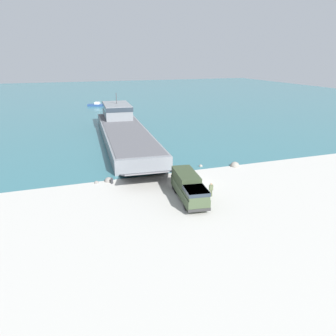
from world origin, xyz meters
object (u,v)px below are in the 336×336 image
object	(u,v)px
moored_boat_c	(96,105)
moored_boat_b	(120,108)
military_truck	(189,187)
moored_boat_a	(121,109)
landing_craft	(123,128)
mooring_bollard	(112,180)
soldier_on_ramp	(211,189)

from	to	relation	value
moored_boat_c	moored_boat_b	bearing A→B (deg)	-120.53
military_truck	moored_boat_c	xyz separation A→B (m)	(-0.18, 76.98, -1.01)
moored_boat_b	moored_boat_a	bearing A→B (deg)	158.73
landing_craft	military_truck	bearing A→B (deg)	-84.18
landing_craft	moored_boat_a	bearing A→B (deg)	83.91
moored_boat_b	mooring_bollard	size ratio (longest dim) A/B	7.80
military_truck	moored_boat_b	bearing A→B (deg)	-177.41
moored_boat_a	moored_boat_c	xyz separation A→B (m)	(-5.51, 12.22, -0.12)
soldier_on_ramp	moored_boat_a	bearing A→B (deg)	10.53
soldier_on_ramp	moored_boat_b	bearing A→B (deg)	10.41
soldier_on_ramp	moored_boat_c	distance (m)	77.24
moored_boat_a	mooring_bollard	world-z (taller)	moored_boat_a
soldier_on_ramp	landing_craft	bearing A→B (deg)	18.90
military_truck	moored_boat_b	xyz separation A→B (m)	(5.61, 68.09, -0.97)
moored_boat_c	mooring_bollard	distance (m)	69.79
soldier_on_ramp	mooring_bollard	world-z (taller)	soldier_on_ramp
landing_craft	moored_boat_b	bearing A→B (deg)	84.44
military_truck	soldier_on_ramp	xyz separation A→B (m)	(2.67, -0.20, -0.52)
moored_boat_b	landing_craft	bearing A→B (deg)	153.48
landing_craft	moored_boat_b	distance (m)	36.45
military_truck	moored_boat_b	distance (m)	68.33
mooring_bollard	military_truck	bearing A→B (deg)	-45.78
moored_boat_a	military_truck	bearing A→B (deg)	-105.48
military_truck	soldier_on_ramp	bearing A→B (deg)	92.98
soldier_on_ramp	military_truck	bearing A→B (deg)	98.56
military_truck	mooring_bollard	distance (m)	10.60
landing_craft	mooring_bollard	size ratio (longest dim) A/B	57.03
landing_craft	moored_boat_b	size ratio (longest dim) A/B	7.31
soldier_on_ramp	mooring_bollard	xyz separation A→B (m)	(-10.02, 7.76, -0.52)
moored_boat_c	military_truck	bearing A→B (deg)	-153.46
moored_boat_b	mooring_bollard	world-z (taller)	moored_boat_b
landing_craft	moored_boat_c	bearing A→B (deg)	93.77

